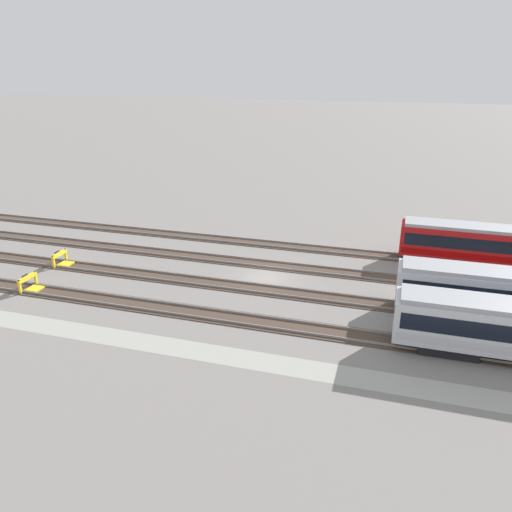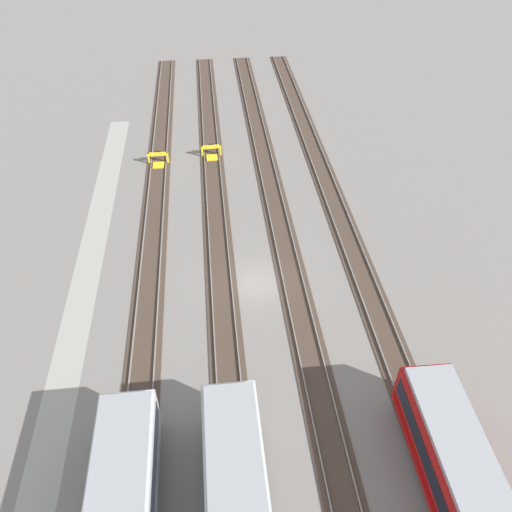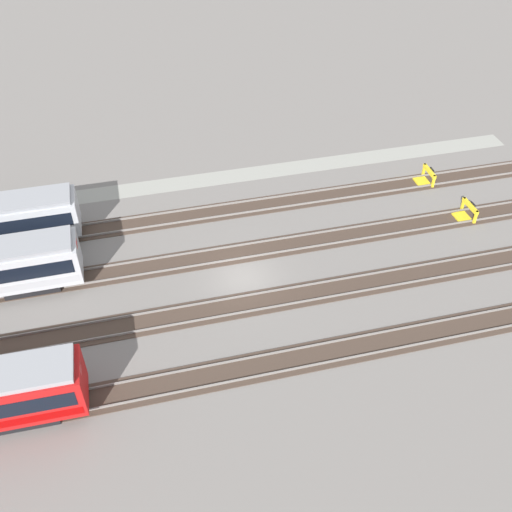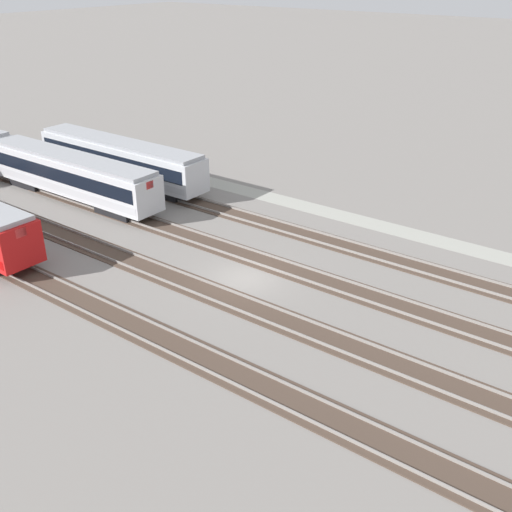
% 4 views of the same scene
% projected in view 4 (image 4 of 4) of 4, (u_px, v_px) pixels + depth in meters
% --- Properties ---
extents(ground_plane, '(400.00, 400.00, 0.00)m').
position_uv_depth(ground_plane, '(245.00, 279.00, 36.64)').
color(ground_plane, gray).
extents(service_walkway, '(54.00, 2.00, 0.01)m').
position_uv_depth(service_walkway, '(344.00, 216.00, 45.56)').
color(service_walkway, '#9E9E93').
rests_on(service_walkway, ground).
extents(rail_track_nearest, '(90.00, 2.23, 0.21)m').
position_uv_depth(rail_track_nearest, '(312.00, 236.00, 42.20)').
color(rail_track_nearest, '#47382D').
rests_on(rail_track_nearest, ground).
extents(rail_track_near_inner, '(90.00, 2.24, 0.21)m').
position_uv_depth(rail_track_near_inner, '(269.00, 263.00, 38.48)').
color(rail_track_near_inner, '#47382D').
rests_on(rail_track_near_inner, ground).
extents(rail_track_middle, '(90.00, 2.24, 0.21)m').
position_uv_depth(rail_track_middle, '(217.00, 295.00, 34.77)').
color(rail_track_middle, '#47382D').
rests_on(rail_track_middle, ground).
extents(rail_track_far_inner, '(90.00, 2.23, 0.21)m').
position_uv_depth(rail_track_far_inner, '(153.00, 335.00, 31.05)').
color(rail_track_far_inner, '#47382D').
rests_on(rail_track_far_inner, ground).
extents(subway_car_front_row_left_inner, '(18.01, 2.87, 3.70)m').
position_uv_depth(subway_car_front_row_left_inner, '(120.00, 159.00, 51.84)').
color(subway_car_front_row_left_inner, silver).
rests_on(subway_car_front_row_left_inner, ground).
extents(subway_car_front_row_right_inner, '(18.02, 2.94, 3.70)m').
position_uv_depth(subway_car_front_row_right_inner, '(71.00, 175.00, 48.13)').
color(subway_car_front_row_right_inner, silver).
rests_on(subway_car_front_row_right_inner, ground).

